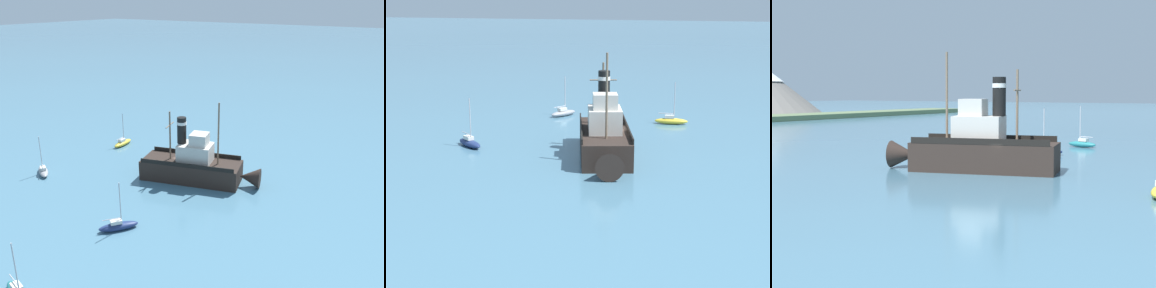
{
  "view_description": "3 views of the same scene",
  "coord_description": "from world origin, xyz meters",
  "views": [
    {
      "loc": [
        38.63,
        26.63,
        21.04
      ],
      "look_at": [
        -2.25,
        -0.64,
        3.35
      ],
      "focal_mm": 38.0,
      "sensor_mm": 36.0,
      "label": 1
    },
    {
      "loc": [
        -11.6,
        53.27,
        14.64
      ],
      "look_at": [
        2.11,
        5.07,
        1.9
      ],
      "focal_mm": 55.0,
      "sensor_mm": 36.0,
      "label": 2
    },
    {
      "loc": [
        -41.15,
        -23.42,
        6.58
      ],
      "look_at": [
        0.55,
        3.19,
        2.19
      ],
      "focal_mm": 55.0,
      "sensor_mm": 36.0,
      "label": 3
    }
  ],
  "objects": [
    {
      "name": "old_tugboat",
      "position": [
        0.48,
        1.8,
        1.83
      ],
      "size": [
        7.61,
        14.77,
        9.9
      ],
      "color": "#2D231E",
      "rests_on": "ground"
    },
    {
      "name": "sailboat_grey",
      "position": [
        9.8,
        -15.29,
        0.43
      ],
      "size": [
        2.9,
        3.82,
        4.9
      ],
      "color": "gray",
      "rests_on": "ground"
    },
    {
      "name": "ground_plane",
      "position": [
        0.0,
        0.0,
        0.0
      ],
      "size": [
        600.0,
        600.0,
        0.0
      ],
      "primitive_type": "plane",
      "color": "#477289"
    },
    {
      "name": "sailboat_yellow",
      "position": [
        -3.71,
        -14.23,
        0.43
      ],
      "size": [
        3.9,
        1.5,
        4.9
      ],
      "color": "gold",
      "rests_on": "ground"
    },
    {
      "name": "sailboat_navy",
      "position": [
        14.22,
        1.83,
        0.43
      ],
      "size": [
        3.72,
        3.13,
        4.9
      ],
      "color": "navy",
      "rests_on": "ground"
    }
  ]
}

